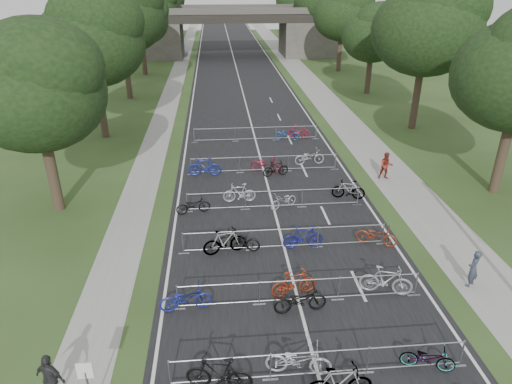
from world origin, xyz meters
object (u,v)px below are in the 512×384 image
(park_sign, at_px, (86,378))
(pedestrian_a, at_px, (473,269))
(pedestrian_b, at_px, (386,166))
(overpass_bridge, at_px, (233,31))
(pedestrian_c, at_px, (51,378))

(park_sign, relative_size, pedestrian_a, 1.12)
(park_sign, height_order, pedestrian_b, park_sign)
(overpass_bridge, distance_m, pedestrian_a, 57.86)
(overpass_bridge, xyz_separation_m, park_sign, (-6.80, -62.00, -2.27))
(pedestrian_b, bearing_deg, pedestrian_a, -83.79)
(park_sign, bearing_deg, pedestrian_b, 47.32)
(pedestrian_c, bearing_deg, pedestrian_a, -141.30)
(park_sign, height_order, pedestrian_a, park_sign)
(pedestrian_b, height_order, pedestrian_c, pedestrian_b)
(pedestrian_b, distance_m, pedestrian_c, 21.29)
(pedestrian_c, bearing_deg, pedestrian_b, -112.59)
(park_sign, relative_size, pedestrian_b, 1.08)
(park_sign, height_order, pedestrian_c, park_sign)
(park_sign, distance_m, pedestrian_c, 1.36)
(overpass_bridge, bearing_deg, pedestrian_c, -97.41)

